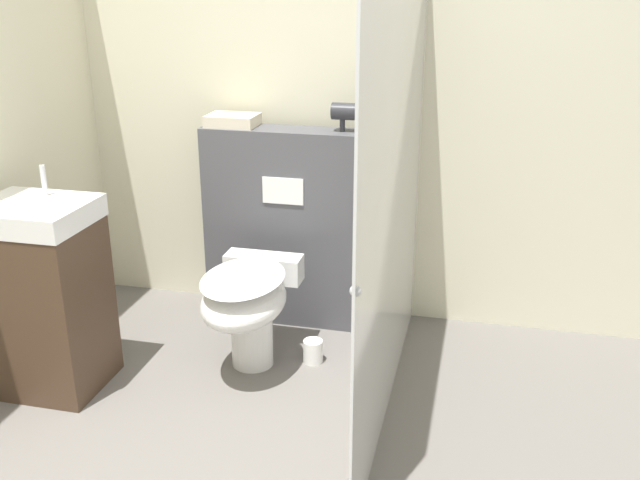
# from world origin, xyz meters

# --- Properties ---
(wall_back) EXTENTS (8.00, 0.06, 2.50)m
(wall_back) POSITION_xyz_m (0.00, 1.92, 1.25)
(wall_back) COLOR beige
(wall_back) RESTS_ON ground_plane
(partition_panel) EXTENTS (0.92, 0.22, 1.08)m
(partition_panel) POSITION_xyz_m (-0.16, 1.72, 0.54)
(partition_panel) COLOR #4C4C51
(partition_panel) RESTS_ON ground_plane
(shower_glass) EXTENTS (0.04, 1.82, 1.97)m
(shower_glass) POSITION_xyz_m (0.50, 0.98, 0.98)
(shower_glass) COLOR silver
(shower_glass) RESTS_ON ground_plane
(toilet) EXTENTS (0.39, 0.65, 0.52)m
(toilet) POSITION_xyz_m (-0.20, 1.13, 0.36)
(toilet) COLOR white
(toilet) RESTS_ON ground_plane
(sink_vanity) EXTENTS (0.49, 0.43, 1.04)m
(sink_vanity) POSITION_xyz_m (-1.06, 0.78, 0.45)
(sink_vanity) COLOR #473323
(sink_vanity) RESTS_ON ground_plane
(hair_drier) EXTENTS (0.21, 0.09, 0.15)m
(hair_drier) POSITION_xyz_m (0.17, 1.72, 1.18)
(hair_drier) COLOR #2D2D33
(hair_drier) RESTS_ON partition_panel
(folded_towel) EXTENTS (0.26, 0.20, 0.06)m
(folded_towel) POSITION_xyz_m (-0.46, 1.73, 1.11)
(folded_towel) COLOR beige
(folded_towel) RESTS_ON partition_panel
(spare_toilet_roll) EXTENTS (0.10, 0.10, 0.12)m
(spare_toilet_roll) POSITION_xyz_m (0.09, 1.25, 0.06)
(spare_toilet_roll) COLOR white
(spare_toilet_roll) RESTS_ON ground_plane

